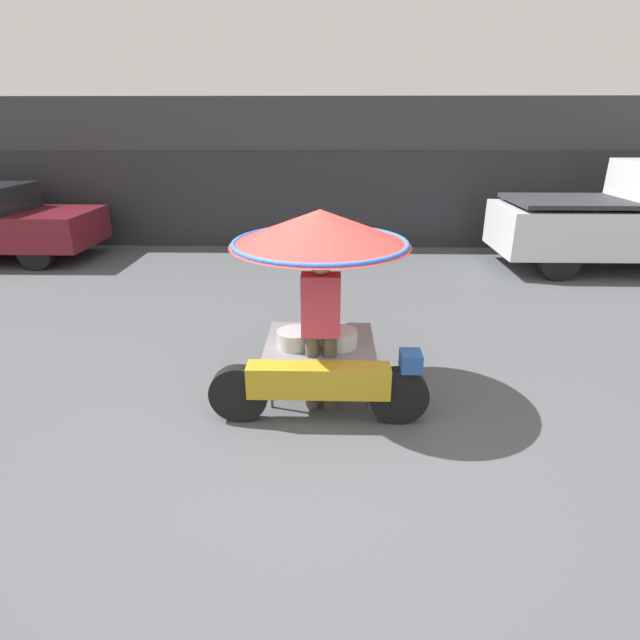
# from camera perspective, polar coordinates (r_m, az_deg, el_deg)

# --- Properties ---
(ground_plane) EXTENTS (36.00, 36.00, 0.00)m
(ground_plane) POSITION_cam_1_polar(r_m,az_deg,el_deg) (5.04, -0.43, -11.97)
(ground_plane) COLOR #4C4F54
(shopfront_building) EXTENTS (28.00, 2.06, 3.31)m
(shopfront_building) POSITION_cam_1_polar(r_m,az_deg,el_deg) (12.85, 0.82, 16.63)
(shopfront_building) COLOR #38383D
(shopfront_building) RESTS_ON ground
(vendor_motorcycle_cart) EXTENTS (2.16, 1.84, 2.00)m
(vendor_motorcycle_cart) POSITION_cam_1_polar(r_m,az_deg,el_deg) (5.03, 0.03, 7.19)
(vendor_motorcycle_cart) COLOR black
(vendor_motorcycle_cart) RESTS_ON ground
(vendor_person) EXTENTS (0.38, 0.22, 1.67)m
(vendor_person) POSITION_cam_1_polar(r_m,az_deg,el_deg) (4.92, 0.09, -0.42)
(vendor_person) COLOR #4C473D
(vendor_person) RESTS_ON ground
(pickup_truck) EXTENTS (4.82, 1.85, 2.11)m
(pickup_truck) POSITION_cam_1_polar(r_m,az_deg,el_deg) (11.70, 31.84, 9.69)
(pickup_truck) COLOR black
(pickup_truck) RESTS_ON ground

